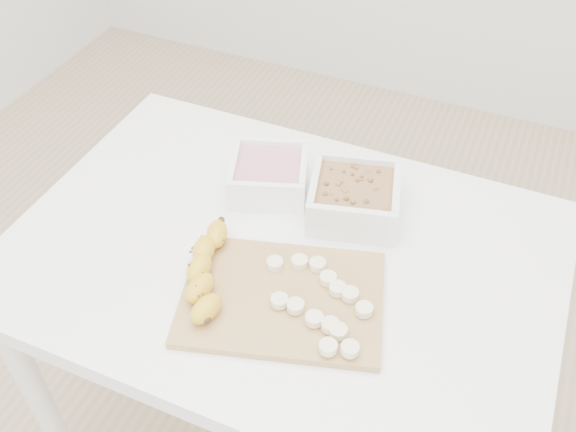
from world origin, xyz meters
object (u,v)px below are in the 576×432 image
at_px(bowl_yogurt, 269,174).
at_px(banana, 207,271).
at_px(bowl_granola, 354,197).
at_px(cutting_board, 282,298).
at_px(table, 282,284).

distance_m(bowl_yogurt, banana, 0.27).
bearing_deg(bowl_granola, bowl_yogurt, 179.77).
bearing_deg(bowl_yogurt, banana, -88.20).
distance_m(cutting_board, banana, 0.14).
height_order(table, bowl_yogurt, bowl_yogurt).
height_order(bowl_granola, cutting_board, bowl_granola).
distance_m(table, bowl_granola, 0.22).
bearing_deg(banana, table, 45.79).
bearing_deg(bowl_granola, banana, -122.03).
distance_m(table, cutting_board, 0.16).
bearing_deg(table, banana, -123.63).
relative_size(bowl_granola, cutting_board, 0.60).
distance_m(table, bowl_yogurt, 0.22).
relative_size(table, cutting_board, 2.95).
bearing_deg(table, bowl_yogurt, 121.99).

